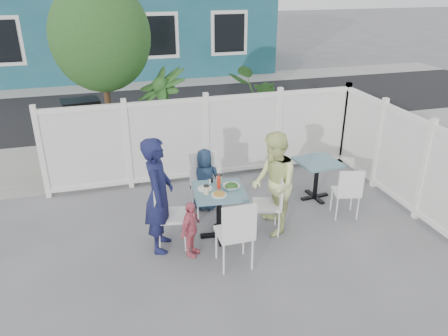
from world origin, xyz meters
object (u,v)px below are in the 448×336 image
object	(u,v)px
main_table	(219,201)
woman	(274,184)
chair_near	(236,230)
boy	(205,180)
toddler	(191,229)
man	(159,195)
spare_table	(317,170)
utility_cabinet	(84,132)
chair_left	(165,210)
chair_back	(205,179)
chair_right	(272,200)

from	to	relation	value
main_table	woman	world-z (taller)	woman
main_table	chair_near	xyz separation A→B (m)	(0.01, -0.81, -0.01)
boy	toddler	xyz separation A→B (m)	(-0.51, -1.25, -0.11)
chair_near	man	bearing A→B (deg)	138.98
boy	spare_table	bearing A→B (deg)	-169.09
toddler	spare_table	bearing A→B (deg)	-26.63
utility_cabinet	toddler	world-z (taller)	utility_cabinet
chair_near	woman	distance (m)	1.13
chair_near	boy	xyz separation A→B (m)	(-0.01, 1.71, -0.06)
chair_left	woman	distance (m)	1.63
spare_table	chair_back	world-z (taller)	chair_back
boy	chair_near	bearing A→B (deg)	106.42
utility_cabinet	main_table	size ratio (longest dim) A/B	1.53
toddler	utility_cabinet	bearing A→B (deg)	59.11
utility_cabinet	man	size ratio (longest dim) A/B	0.74
chair_back	man	bearing A→B (deg)	43.33
toddler	chair_right	bearing A→B (deg)	-38.40
utility_cabinet	chair_left	xyz separation A→B (m)	(1.12, -3.66, -0.05)
utility_cabinet	boy	size ratio (longest dim) A/B	1.17
spare_table	chair_left	world-z (taller)	chair_left
man	chair_near	bearing A→B (deg)	-116.08
spare_table	chair_back	distance (m)	1.97
utility_cabinet	spare_table	distance (m)	4.86
spare_table	chair_back	xyz separation A→B (m)	(-1.96, 0.08, 0.04)
boy	toddler	distance (m)	1.36
chair_back	woman	size ratio (longest dim) A/B	0.64
spare_table	chair_right	bearing A→B (deg)	-145.08
main_table	chair_back	world-z (taller)	chair_back
man	woman	distance (m)	1.70
chair_right	woman	size ratio (longest dim) A/B	0.59
main_table	man	size ratio (longest dim) A/B	0.48
spare_table	boy	bearing A→B (deg)	174.82
spare_table	chair_left	bearing A→B (deg)	-165.13
boy	chair_back	bearing A→B (deg)	97.59
spare_table	man	distance (m)	2.94
man	boy	xyz separation A→B (m)	(0.88, 0.94, -0.31)
utility_cabinet	spare_table	xyz separation A→B (m)	(3.87, -2.94, -0.07)
utility_cabinet	woman	size ratio (longest dim) A/B	0.78
main_table	boy	world-z (taller)	boy
spare_table	toddler	xyz separation A→B (m)	(-2.46, -1.08, -0.13)
utility_cabinet	chair_near	distance (m)	4.86
chair_right	chair_left	bearing A→B (deg)	102.58
chair_back	man	distance (m)	1.23
spare_table	chair_near	distance (m)	2.47
spare_table	toddler	size ratio (longest dim) A/B	0.88
spare_table	chair_back	size ratio (longest dim) A/B	0.72
utility_cabinet	main_table	bearing A→B (deg)	-71.41
chair_left	chair_right	bearing A→B (deg)	97.74
utility_cabinet	man	xyz separation A→B (m)	(1.04, -3.70, 0.22)
main_table	woman	size ratio (longest dim) A/B	0.51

